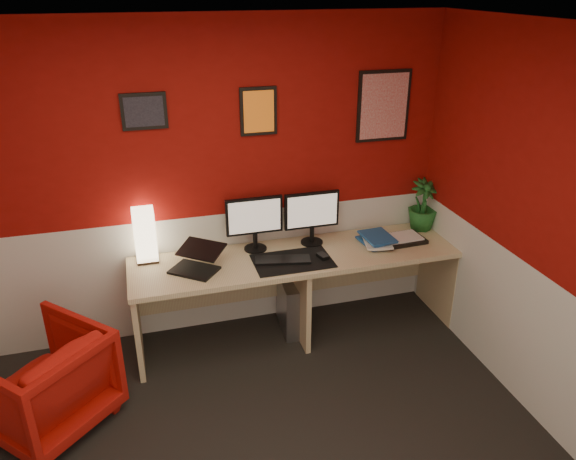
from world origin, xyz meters
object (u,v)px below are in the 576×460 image
(desk, at_px, (298,295))
(monitor_left, at_px, (255,216))
(laptop, at_px, (193,258))
(shoji_lamp, at_px, (145,237))
(zen_tray, at_px, (402,239))
(monitor_right, at_px, (312,210))
(pc_tower, at_px, (293,304))
(armchair, at_px, (43,381))
(potted_plant, at_px, (423,205))

(desk, xyz_separation_m, monitor_left, (-0.30, 0.19, 0.66))
(laptop, xyz_separation_m, monitor_left, (0.52, 0.23, 0.18))
(shoji_lamp, relative_size, zen_tray, 1.14)
(monitor_right, distance_m, pc_tower, 0.82)
(monitor_right, xyz_separation_m, pc_tower, (-0.18, -0.08, -0.80))
(desk, relative_size, zen_tray, 7.43)
(desk, xyz_separation_m, zen_tray, (0.90, 0.01, 0.38))
(shoji_lamp, distance_m, armchair, 1.22)
(laptop, height_order, monitor_left, monitor_left)
(shoji_lamp, xyz_separation_m, potted_plant, (2.30, -0.04, 0.02))
(desk, relative_size, shoji_lamp, 6.50)
(desk, distance_m, laptop, 0.95)
(zen_tray, relative_size, armchair, 0.47)
(zen_tray, relative_size, pc_tower, 0.78)
(monitor_left, height_order, monitor_right, same)
(laptop, distance_m, zen_tray, 1.72)
(monitor_right, relative_size, pc_tower, 1.29)
(desk, xyz_separation_m, potted_plant, (1.16, 0.19, 0.58))
(pc_tower, xyz_separation_m, armchair, (-1.87, -0.63, 0.11))
(pc_tower, bearing_deg, desk, -79.13)
(shoji_lamp, distance_m, zen_tray, 2.05)
(pc_tower, bearing_deg, potted_plant, 8.20)
(monitor_right, bearing_deg, pc_tower, -157.45)
(pc_tower, height_order, armchair, armchair)
(desk, distance_m, armchair, 1.95)
(laptop, bearing_deg, pc_tower, 48.72)
(desk, xyz_separation_m, shoji_lamp, (-1.14, 0.23, 0.56))
(monitor_left, relative_size, monitor_right, 1.00)
(shoji_lamp, bearing_deg, zen_tray, -6.31)
(desk, bearing_deg, monitor_right, 46.31)
(monitor_left, distance_m, potted_plant, 1.46)
(laptop, bearing_deg, potted_plant, 45.34)
(monitor_left, bearing_deg, desk, -32.24)
(laptop, height_order, armchair, laptop)
(desk, bearing_deg, monitor_left, 147.76)
(monitor_right, relative_size, armchair, 0.78)
(monitor_right, bearing_deg, monitor_left, 178.56)
(potted_plant, relative_size, armchair, 0.59)
(pc_tower, bearing_deg, monitor_right, 26.34)
(zen_tray, xyz_separation_m, armchair, (-2.78, -0.53, -0.41))
(laptop, xyz_separation_m, potted_plant, (1.98, 0.23, 0.11))
(laptop, bearing_deg, monitor_left, 62.67)
(monitor_left, relative_size, zen_tray, 1.66)
(shoji_lamp, bearing_deg, armchair, -134.43)
(potted_plant, height_order, armchair, potted_plant)
(potted_plant, xyz_separation_m, pc_tower, (-1.18, -0.09, -0.72))
(monitor_right, height_order, zen_tray, monitor_right)
(monitor_right, bearing_deg, armchair, -161.08)
(desk, bearing_deg, zen_tray, 0.53)
(desk, relative_size, monitor_left, 4.48)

